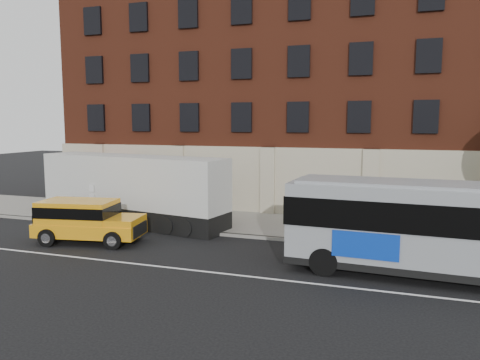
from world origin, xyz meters
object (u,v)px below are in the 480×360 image
(shipping_container, at_px, (132,190))
(sign_pole, at_px, (93,199))
(city_bus, at_px, (469,229))
(yellow_suv, at_px, (85,218))

(shipping_container, bearing_deg, sign_pole, -157.69)
(city_bus, distance_m, shipping_container, 17.00)
(yellow_suv, relative_size, shipping_container, 0.46)
(sign_pole, height_order, city_bus, city_bus)
(city_bus, xyz_separation_m, yellow_suv, (-16.38, 0.25, -0.79))
(city_bus, height_order, yellow_suv, city_bus)
(shipping_container, bearing_deg, city_bus, -15.34)
(city_bus, bearing_deg, sign_pole, 168.72)
(yellow_suv, bearing_deg, sign_pole, 120.67)
(shipping_container, bearing_deg, yellow_suv, -89.81)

